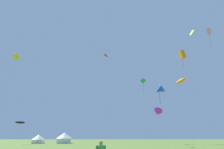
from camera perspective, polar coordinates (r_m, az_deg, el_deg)
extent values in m
cube|color=orange|center=(70.81, 19.77, 5.49)|extent=(2.16, 1.57, 3.01)
cylinder|color=#A75C11|center=(69.84, 20.00, 3.46)|extent=(0.09, 0.09, 3.85)
cylinder|color=#B2B2B7|center=(65.48, 20.90, -5.70)|extent=(1.50, 2.13, 28.64)
ellipsoid|color=red|center=(61.62, -1.84, 5.58)|extent=(2.00, 2.45, 0.82)
cylinder|color=#B2B2B7|center=(56.66, -1.00, -6.33)|extent=(1.74, 2.29, 26.35)
cube|color=#99DB2D|center=(70.16, 22.18, 11.24)|extent=(1.02, 2.51, 2.36)
cylinder|color=#B2B2B7|center=(63.87, 24.67, -2.29)|extent=(1.22, 1.17, 34.41)
cone|color=blue|center=(70.13, 13.59, -4.39)|extent=(4.60, 4.20, 3.90)
cylinder|color=#183599|center=(69.57, 13.75, -6.60)|extent=(0.10, 0.10, 3.93)
cylinder|color=#B2B2B7|center=(68.26, 14.80, -11.44)|extent=(1.19, 1.44, 17.58)
ellipsoid|color=black|center=(66.80, -25.17, -12.50)|extent=(3.03, 2.61, 0.91)
cylinder|color=#B2B2B7|center=(65.54, -25.74, -15.08)|extent=(0.23, 2.31, 6.20)
cube|color=pink|center=(51.72, 26.33, 11.30)|extent=(2.00, 0.67, 2.02)
cylinder|color=#A9627C|center=(50.71, 26.68, 9.00)|extent=(0.06, 0.06, 3.59)
cylinder|color=#B2B2B7|center=(47.68, 29.65, -2.32)|extent=(2.11, 0.63, 25.46)
cube|color=green|center=(44.64, 9.03, -1.79)|extent=(1.31, 0.61, 1.39)
cylinder|color=#207C31|center=(44.24, 9.13, -3.72)|extent=(0.04, 0.04, 2.40)
cylinder|color=#B2B2B7|center=(42.42, 9.92, -10.61)|extent=(0.15, 1.83, 14.06)
ellipsoid|color=orange|center=(31.92, 19.33, -1.79)|extent=(1.06, 2.52, 0.90)
cylinder|color=#B2B2B7|center=(29.90, 20.99, -10.56)|extent=(0.38, 2.33, 10.17)
cube|color=yellow|center=(42.18, -26.06, 4.69)|extent=(1.29, 1.00, 1.57)
cylinder|color=#B2B2B7|center=(39.88, -28.79, -6.30)|extent=(1.37, 0.84, 16.74)
cone|color=#E02DA3|center=(63.82, 13.15, -10.78)|extent=(2.74, 3.37, 3.34)
cylinder|color=#B2B2B7|center=(63.16, 13.65, -14.88)|extent=(0.22, 0.74, 9.20)
sphere|color=#9E7051|center=(11.68, -3.24, -19.24)|extent=(0.22, 0.22, 0.22)
cube|color=white|center=(69.40, -20.71, -17.79)|extent=(3.28, 3.28, 1.23)
cone|color=white|center=(69.39, -20.59, -16.69)|extent=(4.11, 4.11, 1.44)
cube|color=white|center=(68.12, -13.79, -18.28)|extent=(4.09, 4.09, 1.54)
cone|color=white|center=(68.11, -13.68, -16.88)|extent=(5.12, 5.12, 1.79)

